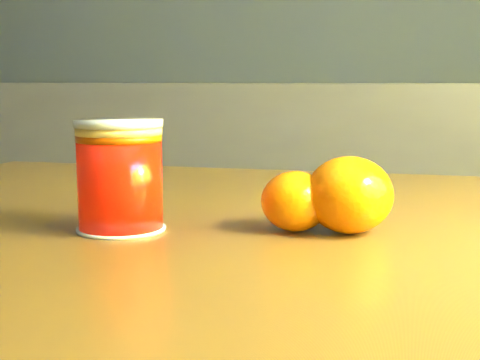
% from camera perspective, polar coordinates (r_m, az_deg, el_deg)
% --- Properties ---
extents(kitchen_counter, '(3.15, 0.60, 0.90)m').
position_cam_1_polar(kitchen_counter, '(2.05, -9.12, -4.50)').
color(kitchen_counter, '#4F4F54').
rests_on(kitchen_counter, ground).
extents(table, '(1.07, 0.78, 0.77)m').
position_cam_1_polar(table, '(0.65, 3.72, -12.12)').
color(table, brown).
rests_on(table, ground).
extents(juice_glass, '(0.08, 0.08, 0.10)m').
position_cam_1_polar(juice_glass, '(0.59, -10.20, 0.33)').
color(juice_glass, red).
rests_on(juice_glass, table).
extents(orange_front, '(0.10, 0.10, 0.07)m').
position_cam_1_polar(orange_front, '(0.58, 9.30, -1.26)').
color(orange_front, orange).
rests_on(orange_front, table).
extents(orange_back, '(0.07, 0.07, 0.05)m').
position_cam_1_polar(orange_back, '(0.58, 4.74, -1.81)').
color(orange_back, orange).
rests_on(orange_back, table).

